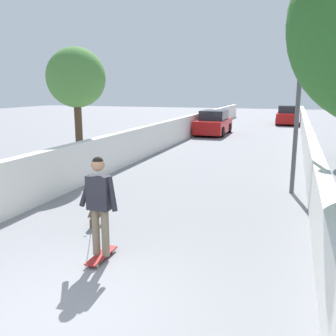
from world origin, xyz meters
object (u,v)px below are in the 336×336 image
Objects in this scene: skateboard at (102,255)px; person_skateboarder at (99,199)px; car_far at (288,115)px; lamp_post at (299,85)px; dog at (97,213)px; tree_left_near at (76,79)px; car_near at (214,123)px.

person_skateboarder is at bearing 180.00° from skateboard.
skateboard is at bearing 174.95° from car_far.
lamp_post is 22.07m from car_far.
dog is at bearing 136.01° from lamp_post.
dog is (-4.47, -3.20, -2.92)m from tree_left_near.
car_near is (18.20, 1.93, -0.36)m from person_skateboarder.
tree_left_near is at bearing 35.55° from dog.
car_near is at bearing 3.60° from dog.
car_far is at bearing -5.05° from person_skateboarder.
skateboard is 0.47× the size of dog.
lamp_post is at bearing -93.60° from tree_left_near.
lamp_post is at bearing -29.16° from skateboard.
tree_left_near reaches higher than car_far.
car_near is at bearing 21.13° from lamp_post.
skateboard is at bearing -145.23° from tree_left_near.
tree_left_near is 7.10m from lamp_post.
lamp_post reaches higher than car_near.
skateboard is at bearing 150.84° from lamp_post.
car_far reaches higher than skateboard.
tree_left_near reaches higher than car_near.
person_skateboarder is at bearing -145.23° from tree_left_near.
lamp_post is (-0.45, -7.08, -0.24)m from tree_left_near.
dog is 0.39× the size of car_far.
dog is (1.38, 0.87, 0.21)m from skateboard.
car_far is at bearing -25.39° from car_near.
lamp_post is at bearing -178.43° from car_far.
skateboard is (-5.85, -4.06, -3.12)m from tree_left_near.
lamp_post is 5.38× the size of skateboard.
tree_left_near is 2.49× the size of dog.
dog is at bearing 32.12° from person_skateboarder.
tree_left_near is 1.02× the size of car_near.
lamp_post is at bearing -43.99° from dog.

